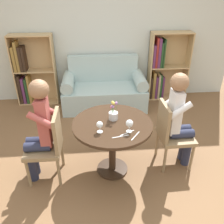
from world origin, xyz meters
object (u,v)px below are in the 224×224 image
object	(u,v)px
flower_vase	(113,114)
bookshelf_left	(30,72)
chair_left	(49,144)
wine_glass_right	(129,124)
person_right	(180,118)
chair_right	(171,132)
wine_glass_left	(100,125)
couch	(104,90)
person_left	(39,129)
bookshelf_right	(162,69)

from	to	relation	value
flower_vase	bookshelf_left	bearing A→B (deg)	125.27
chair_left	flower_vase	world-z (taller)	flower_vase
bookshelf_left	chair_left	bearing A→B (deg)	-73.00
wine_glass_right	person_right	bearing A→B (deg)	22.26
chair_right	wine_glass_left	distance (m)	1.00
chair_right	person_right	world-z (taller)	person_right
bookshelf_left	flower_vase	world-z (taller)	bookshelf_left
person_right	wine_glass_left	xyz separation A→B (m)	(-1.00, -0.25, 0.12)
wine_glass_left	flower_vase	world-z (taller)	flower_vase
couch	wine_glass_left	bearing A→B (deg)	-94.37
person_left	person_right	size ratio (longest dim) A/B	1.01
bookshelf_left	wine_glass_right	distance (m)	2.80
chair_left	wine_glass_left	bearing A→B (deg)	77.17
couch	bookshelf_left	xyz separation A→B (m)	(-1.41, 0.27, 0.32)
chair_left	person_right	world-z (taller)	person_right
bookshelf_right	person_right	bearing A→B (deg)	-99.75
chair_right	couch	bearing A→B (deg)	21.54
couch	chair_right	size ratio (longest dim) A/B	1.73
couch	flower_vase	xyz separation A→B (m)	(0.02, -1.76, 0.49)
person_right	wine_glass_right	world-z (taller)	person_right
chair_right	wine_glass_right	size ratio (longest dim) A/B	6.07
chair_left	person_left	size ratio (longest dim) A/B	0.69
bookshelf_left	chair_right	xyz separation A→B (m)	(2.17, -2.03, -0.14)
person_left	flower_vase	distance (m)	0.87
person_right	flower_vase	bearing A→B (deg)	88.17
person_right	wine_glass_left	distance (m)	1.04
wine_glass_right	chair_right	bearing A→B (deg)	24.74
person_left	chair_left	bearing A→B (deg)	89.68
couch	flower_vase	distance (m)	1.82
chair_left	person_left	world-z (taller)	person_left
chair_left	chair_right	world-z (taller)	same
chair_left	flower_vase	distance (m)	0.84
wine_glass_left	flower_vase	xyz separation A→B (m)	(0.17, 0.26, -0.02)
couch	person_left	size ratio (longest dim) A/B	1.19
couch	person_right	distance (m)	1.99
wine_glass_left	flower_vase	distance (m)	0.31
person_left	wine_glass_left	distance (m)	0.71
couch	chair_left	size ratio (longest dim) A/B	1.73
wine_glass_right	flower_vase	size ratio (longest dim) A/B	0.61
person_left	wine_glass_right	distance (m)	1.03
bookshelf_right	bookshelf_left	bearing A→B (deg)	179.96
bookshelf_right	chair_left	xyz separation A→B (m)	(-1.95, -2.14, -0.13)
bookshelf_left	bookshelf_right	distance (m)	2.60
chair_right	person_right	distance (m)	0.22
person_right	wine_glass_left	size ratio (longest dim) A/B	9.78
bookshelf_right	chair_right	bearing A→B (deg)	-102.03
bookshelf_left	bookshelf_right	world-z (taller)	same
couch	bookshelf_right	world-z (taller)	bookshelf_right
bookshelf_left	bookshelf_right	size ratio (longest dim) A/B	1.00
bookshelf_right	chair_left	size ratio (longest dim) A/B	1.49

